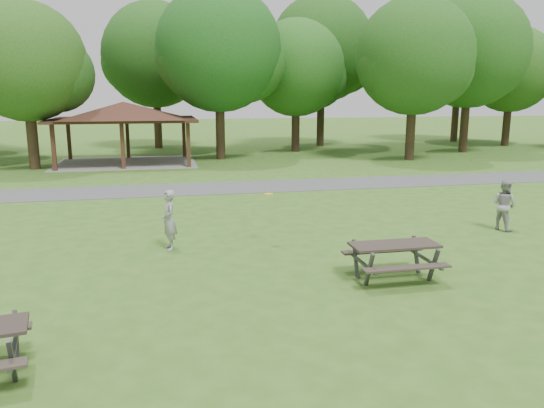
% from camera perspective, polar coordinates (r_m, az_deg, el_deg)
% --- Properties ---
extents(ground, '(160.00, 160.00, 0.00)m').
position_cam_1_polar(ground, '(10.96, -0.78, -11.16)').
color(ground, '#37621C').
rests_on(ground, ground).
extents(asphalt_path, '(120.00, 3.20, 0.02)m').
position_cam_1_polar(asphalt_path, '(24.35, -7.22, 1.67)').
color(asphalt_path, '#4A4A4D').
rests_on(asphalt_path, ground).
extents(pavilion, '(8.60, 7.01, 3.76)m').
position_cam_1_polar(pavilion, '(33.98, -15.66, 9.38)').
color(pavilion, '#371E14').
rests_on(pavilion, ground).
extents(tree_row_d, '(6.93, 6.60, 9.27)m').
position_cam_1_polar(tree_row_d, '(33.19, -24.82, 13.38)').
color(tree_row_d, '#312215').
rests_on(tree_row_d, ground).
extents(tree_row_e, '(8.40, 8.00, 11.02)m').
position_cam_1_polar(tree_row_e, '(35.24, -5.58, 15.88)').
color(tree_row_e, '#2F2215').
rests_on(tree_row_e, ground).
extents(tree_row_f, '(7.35, 7.00, 9.55)m').
position_cam_1_polar(tree_row_f, '(39.74, 2.72, 14.11)').
color(tree_row_f, black).
rests_on(tree_row_f, ground).
extents(tree_row_g, '(7.77, 7.40, 10.25)m').
position_cam_1_polar(tree_row_g, '(35.79, 15.17, 14.75)').
color(tree_row_g, black).
rests_on(tree_row_g, ground).
extents(tree_row_h, '(8.61, 8.20, 11.37)m').
position_cam_1_polar(tree_row_h, '(41.82, 20.59, 14.91)').
color(tree_row_h, black).
rests_on(tree_row_h, ground).
extents(tree_row_i, '(7.14, 6.80, 9.52)m').
position_cam_1_polar(tree_row_i, '(48.00, 24.40, 12.79)').
color(tree_row_i, black).
rests_on(tree_row_i, ground).
extents(tree_deep_b, '(8.40, 8.00, 11.13)m').
position_cam_1_polar(tree_deep_b, '(43.00, -12.34, 15.08)').
color(tree_deep_b, '#302115').
rests_on(tree_deep_b, ground).
extents(tree_deep_c, '(8.82, 8.40, 11.90)m').
position_cam_1_polar(tree_deep_c, '(44.02, 5.50, 15.94)').
color(tree_deep_c, black).
rests_on(tree_deep_c, ground).
extents(tree_deep_d, '(8.40, 8.00, 11.27)m').
position_cam_1_polar(tree_deep_d, '(50.71, 19.57, 14.32)').
color(tree_deep_d, black).
rests_on(tree_deep_d, ground).
extents(picnic_table_middle, '(2.04, 1.66, 0.88)m').
position_cam_1_polar(picnic_table_middle, '(12.70, 13.01, -5.07)').
color(picnic_table_middle, '#2C241F').
rests_on(picnic_table_middle, ground).
extents(frisbee_in_flight, '(0.36, 0.36, 0.02)m').
position_cam_1_polar(frisbee_in_flight, '(15.10, -0.39, 1.08)').
color(frisbee_in_flight, yellow).
rests_on(frisbee_in_flight, ground).
extents(frisbee_thrower, '(0.51, 0.68, 1.67)m').
position_cam_1_polar(frisbee_thrower, '(14.94, -11.02, -1.70)').
color(frisbee_thrower, gray).
rests_on(frisbee_thrower, ground).
extents(frisbee_catcher, '(0.84, 0.94, 1.61)m').
position_cam_1_polar(frisbee_catcher, '(18.32, 23.69, -0.10)').
color(frisbee_catcher, '#9B9B9E').
rests_on(frisbee_catcher, ground).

